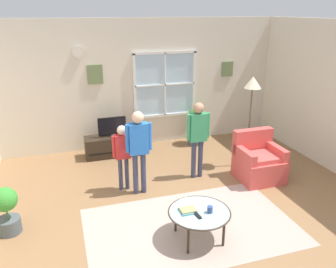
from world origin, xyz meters
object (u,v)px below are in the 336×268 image
at_px(tv_stand, 113,146).
at_px(book_stack, 188,210).
at_px(person_red_shirt, 123,150).
at_px(person_blue_shirt, 139,143).
at_px(armchair, 258,162).
at_px(person_green_shirt, 198,132).
at_px(television, 112,126).
at_px(cup, 210,209).
at_px(remote_near_books, 198,216).
at_px(coffee_table, 199,213).
at_px(potted_plant_by_window, 196,125).
at_px(floor_lamp, 252,92).
at_px(potted_plant_corner, 6,209).

distance_m(tv_stand, book_stack, 3.19).
distance_m(person_red_shirt, person_blue_shirt, 0.35).
relative_size(armchair, person_red_shirt, 0.75).
height_order(person_blue_shirt, person_green_shirt, person_blue_shirt).
distance_m(television, book_stack, 3.19).
relative_size(armchair, cup, 9.41).
height_order(tv_stand, remote_near_books, remote_near_books).
bearing_deg(person_green_shirt, book_stack, -115.90).
bearing_deg(person_green_shirt, coffee_table, -111.22).
relative_size(cup, person_green_shirt, 0.07).
distance_m(potted_plant_by_window, floor_lamp, 1.81).
relative_size(television, potted_plant_by_window, 0.68).
relative_size(person_green_shirt, potted_plant_corner, 2.06).
relative_size(cup, person_red_shirt, 0.08).
xyz_separation_m(person_green_shirt, potted_plant_corner, (-3.13, -0.80, -0.52)).
relative_size(person_green_shirt, potted_plant_by_window, 1.68).
relative_size(armchair, potted_plant_by_window, 1.03).
height_order(book_stack, potted_plant_corner, potted_plant_corner).
distance_m(book_stack, floor_lamp, 2.89).
distance_m(book_stack, person_red_shirt, 1.73).
bearing_deg(potted_plant_corner, person_red_shirt, 22.76).
xyz_separation_m(person_green_shirt, floor_lamp, (1.14, 0.18, 0.60)).
distance_m(person_blue_shirt, potted_plant_corner, 2.13).
relative_size(person_red_shirt, floor_lamp, 0.65).
xyz_separation_m(tv_stand, coffee_table, (0.64, -3.20, 0.18)).
height_order(book_stack, person_green_shirt, person_green_shirt).
bearing_deg(person_green_shirt, cup, -107.02).
height_order(cup, person_red_shirt, person_red_shirt).
bearing_deg(potted_plant_by_window, floor_lamp, -69.43).
relative_size(armchair, book_stack, 3.89).
bearing_deg(coffee_table, television, 101.36).
xyz_separation_m(television, potted_plant_by_window, (1.93, 0.10, -0.19)).
xyz_separation_m(cup, potted_plant_by_window, (1.17, 3.35, -0.00)).
height_order(remote_near_books, person_blue_shirt, person_blue_shirt).
bearing_deg(book_stack, television, 99.01).
distance_m(coffee_table, remote_near_books, 0.12).
distance_m(armchair, book_stack, 2.26).
bearing_deg(person_blue_shirt, book_stack, -76.88).
bearing_deg(coffee_table, tv_stand, 101.35).
bearing_deg(armchair, potted_plant_by_window, 102.20).
distance_m(tv_stand, person_red_shirt, 1.62).
bearing_deg(television, person_blue_shirt, -84.40).
height_order(armchair, potted_plant_corner, armchair).
relative_size(television, person_green_shirt, 0.41).
bearing_deg(person_red_shirt, person_blue_shirt, -41.50).
height_order(book_stack, potted_plant_by_window, potted_plant_by_window).
relative_size(television, remote_near_books, 4.12).
height_order(television, coffee_table, television).
distance_m(coffee_table, person_green_shirt, 1.91).
xyz_separation_m(remote_near_books, person_red_shirt, (-0.64, 1.76, 0.30)).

